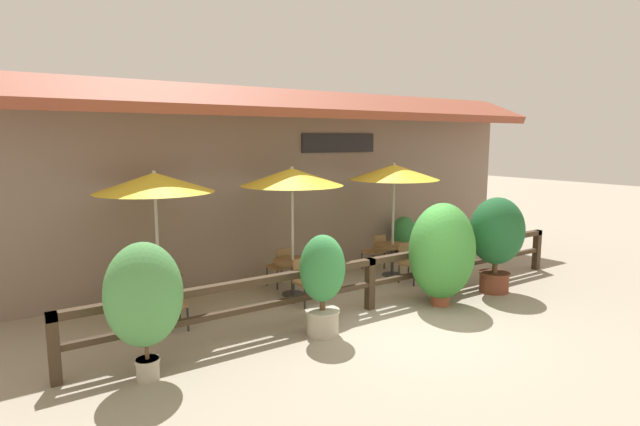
{
  "coord_description": "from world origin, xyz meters",
  "views": [
    {
      "loc": [
        -5.64,
        -5.77,
        3.09
      ],
      "look_at": [
        -0.74,
        1.59,
        1.78
      ],
      "focal_mm": 28.0,
      "sensor_mm": 36.0,
      "label": 1
    }
  ],
  "objects_px": {
    "dining_table_middle": "(293,267)",
    "potted_plant_tall_tropical": "(404,236)",
    "patio_umbrella_middle": "(292,177)",
    "chair_far_wallside": "(375,250)",
    "chair_near_streetside": "(170,301)",
    "potted_plant_corner_fern": "(496,235)",
    "chair_middle_streetside": "(306,279)",
    "chair_middle_wallside": "(281,265)",
    "potted_plant_small_flowering": "(442,252)",
    "patio_umbrella_near": "(154,183)",
    "potted_plant_broad_leaf": "(323,278)",
    "patio_umbrella_far": "(394,172)",
    "potted_plant_entrance_palm": "(144,296)",
    "dining_table_near": "(160,285)",
    "chair_far_streetside": "(409,261)",
    "dining_table_far": "(392,251)",
    "chair_near_wallside": "(148,282)"
  },
  "relations": [
    {
      "from": "chair_middle_wallside",
      "to": "chair_near_wallside",
      "type": "bearing_deg",
      "value": -12.28
    },
    {
      "from": "chair_near_wallside",
      "to": "potted_plant_entrance_palm",
      "type": "height_order",
      "value": "potted_plant_entrance_palm"
    },
    {
      "from": "dining_table_middle",
      "to": "dining_table_far",
      "type": "relative_size",
      "value": 1.0
    },
    {
      "from": "chair_near_streetside",
      "to": "dining_table_far",
      "type": "relative_size",
      "value": 1.06
    },
    {
      "from": "chair_middle_streetside",
      "to": "chair_far_streetside",
      "type": "height_order",
      "value": "same"
    },
    {
      "from": "chair_middle_wallside",
      "to": "dining_table_far",
      "type": "distance_m",
      "value": 2.63
    },
    {
      "from": "dining_table_middle",
      "to": "potted_plant_small_flowering",
      "type": "height_order",
      "value": "potted_plant_small_flowering"
    },
    {
      "from": "dining_table_near",
      "to": "potted_plant_broad_leaf",
      "type": "xyz_separation_m",
      "value": [
        1.92,
        -2.24,
        0.36
      ]
    },
    {
      "from": "patio_umbrella_middle",
      "to": "chair_far_wallside",
      "type": "distance_m",
      "value": 3.3
    },
    {
      "from": "patio_umbrella_near",
      "to": "dining_table_near",
      "type": "xyz_separation_m",
      "value": [
        0.0,
        -0.0,
        -1.79
      ]
    },
    {
      "from": "chair_near_streetside",
      "to": "potted_plant_corner_fern",
      "type": "bearing_deg",
      "value": -16.75
    },
    {
      "from": "chair_middle_streetside",
      "to": "patio_umbrella_far",
      "type": "relative_size",
      "value": 0.33
    },
    {
      "from": "dining_table_near",
      "to": "potted_plant_corner_fern",
      "type": "xyz_separation_m",
      "value": [
        6.1,
        -2.31,
        0.61
      ]
    },
    {
      "from": "patio_umbrella_near",
      "to": "potted_plant_broad_leaf",
      "type": "bearing_deg",
      "value": -49.5
    },
    {
      "from": "patio_umbrella_middle",
      "to": "dining_table_far",
      "type": "xyz_separation_m",
      "value": [
        2.62,
        -0.02,
        -1.79
      ]
    },
    {
      "from": "patio_umbrella_far",
      "to": "potted_plant_entrance_palm",
      "type": "relative_size",
      "value": 1.42
    },
    {
      "from": "chair_middle_wallside",
      "to": "potted_plant_small_flowering",
      "type": "distance_m",
      "value": 3.34
    },
    {
      "from": "potted_plant_corner_fern",
      "to": "potted_plant_small_flowering",
      "type": "bearing_deg",
      "value": 179.16
    },
    {
      "from": "chair_near_streetside",
      "to": "potted_plant_small_flowering",
      "type": "xyz_separation_m",
      "value": [
        4.58,
        -1.61,
        0.55
      ]
    },
    {
      "from": "dining_table_middle",
      "to": "potted_plant_entrance_palm",
      "type": "bearing_deg",
      "value": -149.22
    },
    {
      "from": "dining_table_near",
      "to": "patio_umbrella_middle",
      "type": "distance_m",
      "value": 3.14
    },
    {
      "from": "patio_umbrella_near",
      "to": "chair_middle_streetside",
      "type": "bearing_deg",
      "value": -17.91
    },
    {
      "from": "dining_table_middle",
      "to": "chair_far_streetside",
      "type": "distance_m",
      "value": 2.63
    },
    {
      "from": "dining_table_near",
      "to": "potted_plant_broad_leaf",
      "type": "bearing_deg",
      "value": -49.5
    },
    {
      "from": "dining_table_middle",
      "to": "chair_far_wallside",
      "type": "relative_size",
      "value": 0.94
    },
    {
      "from": "chair_far_streetside",
      "to": "potted_plant_entrance_palm",
      "type": "xyz_separation_m",
      "value": [
        -5.93,
        -1.38,
        0.64
      ]
    },
    {
      "from": "chair_far_streetside",
      "to": "dining_table_far",
      "type": "bearing_deg",
      "value": 69.28
    },
    {
      "from": "chair_middle_streetside",
      "to": "chair_middle_wallside",
      "type": "height_order",
      "value": "same"
    },
    {
      "from": "potted_plant_tall_tropical",
      "to": "potted_plant_corner_fern",
      "type": "bearing_deg",
      "value": -97.05
    },
    {
      "from": "dining_table_far",
      "to": "potted_plant_small_flowering",
      "type": "bearing_deg",
      "value": -107.16
    },
    {
      "from": "patio_umbrella_middle",
      "to": "dining_table_middle",
      "type": "bearing_deg",
      "value": 0.0
    },
    {
      "from": "chair_near_wallside",
      "to": "dining_table_far",
      "type": "distance_m",
      "value": 5.3
    },
    {
      "from": "potted_plant_corner_fern",
      "to": "dining_table_far",
      "type": "bearing_deg",
      "value": 113.57
    },
    {
      "from": "potted_plant_broad_leaf",
      "to": "potted_plant_tall_tropical",
      "type": "xyz_separation_m",
      "value": [
        4.57,
        3.02,
        -0.33
      ]
    },
    {
      "from": "patio_umbrella_near",
      "to": "patio_umbrella_far",
      "type": "height_order",
      "value": "same"
    },
    {
      "from": "chair_middle_streetside",
      "to": "potted_plant_corner_fern",
      "type": "height_order",
      "value": "potted_plant_corner_fern"
    },
    {
      "from": "potted_plant_small_flowering",
      "to": "potted_plant_entrance_palm",
      "type": "relative_size",
      "value": 1.07
    },
    {
      "from": "patio_umbrella_middle",
      "to": "chair_middle_wallside",
      "type": "distance_m",
      "value": 1.98
    },
    {
      "from": "chair_near_streetside",
      "to": "chair_middle_wallside",
      "type": "height_order",
      "value": "same"
    },
    {
      "from": "dining_table_middle",
      "to": "chair_far_wallside",
      "type": "bearing_deg",
      "value": 12.77
    },
    {
      "from": "chair_near_wallside",
      "to": "chair_middle_wallside",
      "type": "distance_m",
      "value": 2.69
    },
    {
      "from": "chair_near_streetside",
      "to": "chair_far_streetside",
      "type": "bearing_deg",
      "value": -3.71
    },
    {
      "from": "chair_near_streetside",
      "to": "dining_table_middle",
      "type": "distance_m",
      "value": 2.64
    },
    {
      "from": "chair_near_wallside",
      "to": "patio_umbrella_middle",
      "type": "distance_m",
      "value": 3.33
    },
    {
      "from": "potted_plant_small_flowering",
      "to": "potted_plant_corner_fern",
      "type": "bearing_deg",
      "value": -0.84
    },
    {
      "from": "chair_near_streetside",
      "to": "chair_far_wallside",
      "type": "xyz_separation_m",
      "value": [
        5.23,
        1.06,
        0.0
      ]
    },
    {
      "from": "dining_table_near",
      "to": "chair_far_streetside",
      "type": "relative_size",
      "value": 0.94
    },
    {
      "from": "chair_middle_streetside",
      "to": "potted_plant_tall_tropical",
      "type": "bearing_deg",
      "value": 20.27
    },
    {
      "from": "patio_umbrella_middle",
      "to": "dining_table_middle",
      "type": "relative_size",
      "value": 3.2
    },
    {
      "from": "dining_table_middle",
      "to": "potted_plant_tall_tropical",
      "type": "xyz_separation_m",
      "value": [
        3.91,
        0.98,
        0.03
      ]
    }
  ]
}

